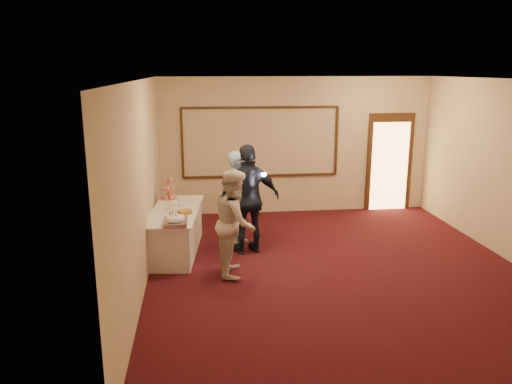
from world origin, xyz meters
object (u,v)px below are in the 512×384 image
Objects in this scene: cupcake_stand at (169,190)px; man at (239,198)px; plate_stack_b at (181,202)px; guest at (249,199)px; woman at (235,222)px; plate_stack_a at (173,206)px; pavlova_tray at (175,220)px; tart at (185,212)px; buffet_table at (176,231)px.

cupcake_stand is 1.40m from man.
plate_stack_b is 1.05m from man.
guest is at bearing -34.17° from cupcake_stand.
woman is 0.96m from guest.
plate_stack_a is at bearing 118.12° from man.
woman reaches higher than plate_stack_b.
pavlova_tray is 1.42m from guest.
man reaches higher than cupcake_stand.
cupcake_stand is 0.26× the size of man.
cupcake_stand is 0.24× the size of guest.
plate_stack_a is 1.45m from woman.
woman reaches higher than plate_stack_a.
cupcake_stand is 0.61m from plate_stack_b.
man is at bearing 13.22° from plate_stack_a.
woman is (0.87, -1.32, -0.01)m from plate_stack_b.
man reaches higher than woman.
pavlova_tray is 1.58m from man.
guest reaches higher than cupcake_stand.
man reaches higher than pavlova_tray.
pavlova_tray is at bearing -92.93° from plate_stack_b.
guest is (1.11, 0.11, 0.16)m from tart.
guest reaches higher than tart.
tart is 0.15× the size of guest.
man is (1.18, 0.28, 0.03)m from plate_stack_a.
cupcake_stand is 1.72m from guest.
man is (1.15, 0.28, 0.48)m from buffet_table.
plate_stack_a is 1.04× the size of plate_stack_b.
man is 1.35m from woman.
tart is (0.08, -0.53, -0.04)m from plate_stack_b.
pavlova_tray reaches higher than plate_stack_b.
tart is at bearing -81.94° from plate_stack_b.
buffet_table is 1.24× the size of man.
plate_stack_a is at bearing 170.63° from buffet_table.
pavlova_tray is at bearing 83.22° from woman.
woman is at bearing 56.01° from guest.
man reaches higher than tart.
guest is (1.28, -0.15, 0.57)m from buffet_table.
plate_stack_b is at bearing -66.14° from cupcake_stand.
buffet_table is 7.32× the size of tart.
pavlova_tray is 0.95m from woman.
tart is at bearing -73.59° from cupcake_stand.
plate_stack_a is 0.10× the size of man.
pavlova_tray is 1.77× the size of tart.
guest reaches higher than man.
man is at bearing 13.77° from buffet_table.
cupcake_stand is at bearing 113.86° from plate_stack_b.
guest is at bearing 5.81° from tart.
pavlova_tray is 1.12m from plate_stack_b.
plate_stack_b is (0.24, -0.55, -0.09)m from cupcake_stand.
pavlova_tray is 0.31× the size of woman.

